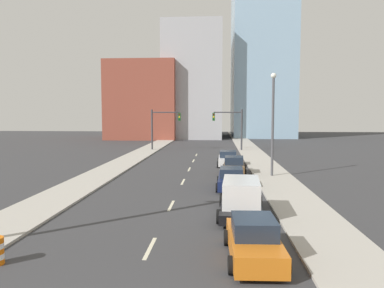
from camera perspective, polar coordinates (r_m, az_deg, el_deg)
name	(u,v)px	position (r m, az deg, el deg)	size (l,w,h in m)	color
sidewalk_left	(153,147)	(57.19, -6.03, -0.50)	(3.20, 98.95, 0.12)	#ADA89E
sidewalk_right	(248,148)	(56.53, 8.50, -0.59)	(3.20, 98.95, 0.12)	#ADA89E
lane_stripe_at_7m	(150,248)	(15.17, -6.42, -15.48)	(0.16, 2.40, 0.01)	beige
lane_stripe_at_14m	(171,205)	(21.54, -3.20, -9.34)	(0.16, 2.40, 0.01)	beige
lane_stripe_at_22m	(183,182)	(28.74, -1.39, -5.77)	(0.16, 2.40, 0.01)	beige
lane_stripe_at_28m	(189,169)	(35.07, -0.43, -3.86)	(0.16, 2.40, 0.01)	beige
lane_stripe_at_34m	(193,161)	(41.21, 0.21, -2.58)	(0.16, 2.40, 0.01)	beige
lane_stripe_at_40m	(196,155)	(47.09, 0.67, -1.66)	(0.16, 2.40, 0.01)	beige
building_brick_left	(146,101)	(80.03, -7.08, 6.52)	(14.00, 16.00, 15.61)	brown
building_office_center	(194,83)	(82.97, 0.34, 9.24)	(12.00, 20.00, 23.56)	#A8A8AD
building_glass_right	(261,53)	(88.18, 10.53, 13.51)	(13.00, 20.00, 37.68)	#8CADC6
traffic_signal_left	(161,124)	(52.88, -4.81, 3.08)	(4.19, 0.35, 5.76)	#38383D
traffic_signal_right	(233,124)	(52.33, 6.24, 3.05)	(4.19, 0.35, 5.76)	#38383D
street_lamp	(273,117)	(31.11, 12.22, 4.00)	(0.44, 0.44, 8.47)	#4C4C51
sedan_orange	(254,240)	(14.05, 9.38, -14.26)	(2.10, 4.39, 1.51)	orange
box_truck_black	(241,198)	(19.37, 7.49, -8.23)	(2.53, 5.38, 1.90)	black
sedan_navy	(231,179)	(26.28, 6.00, -5.33)	(2.17, 4.64, 1.46)	#141E47
sedan_brown	(234,166)	(32.31, 6.43, -3.39)	(2.22, 4.31, 1.53)	brown
sedan_white	(228,159)	(37.51, 5.49, -2.28)	(2.19, 4.50, 1.50)	silver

